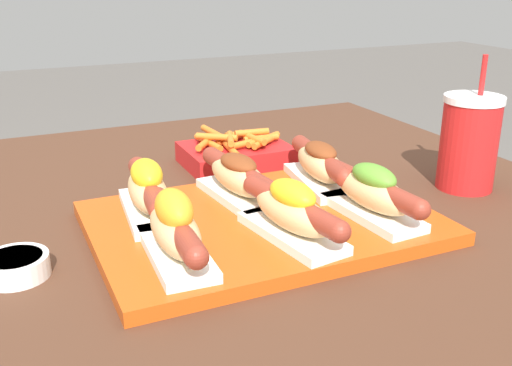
{
  "coord_description": "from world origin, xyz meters",
  "views": [
    {
      "loc": [
        -0.27,
        -0.7,
        1.05
      ],
      "look_at": [
        0.04,
        -0.03,
        0.77
      ],
      "focal_mm": 42.0,
      "sensor_mm": 36.0,
      "label": 1
    }
  ],
  "objects_px": {
    "fries_basket": "(236,153)",
    "hot_dog_5": "(320,164)",
    "serving_tray": "(262,223)",
    "sauce_bowl": "(15,265)",
    "hot_dog_4": "(238,177)",
    "drink_cup": "(469,142)",
    "hot_dog_2": "(373,192)",
    "hot_dog_3": "(148,190)",
    "hot_dog_1": "(292,211)",
    "hot_dog_0": "(175,228)"
  },
  "relations": [
    {
      "from": "sauce_bowl",
      "to": "serving_tray",
      "type": "bearing_deg",
      "value": 0.34
    },
    {
      "from": "hot_dog_2",
      "to": "hot_dog_1",
      "type": "bearing_deg",
      "value": -173.66
    },
    {
      "from": "serving_tray",
      "to": "hot_dog_0",
      "type": "xyz_separation_m",
      "value": [
        -0.14,
        -0.06,
        0.04
      ]
    },
    {
      "from": "hot_dog_4",
      "to": "drink_cup",
      "type": "height_order",
      "value": "drink_cup"
    },
    {
      "from": "hot_dog_3",
      "to": "drink_cup",
      "type": "relative_size",
      "value": 0.96
    },
    {
      "from": "hot_dog_0",
      "to": "fries_basket",
      "type": "xyz_separation_m",
      "value": [
        0.21,
        0.33,
        -0.03
      ]
    },
    {
      "from": "hot_dog_3",
      "to": "hot_dog_5",
      "type": "xyz_separation_m",
      "value": [
        0.26,
        0.01,
        -0.0
      ]
    },
    {
      "from": "hot_dog_0",
      "to": "sauce_bowl",
      "type": "relative_size",
      "value": 2.67
    },
    {
      "from": "hot_dog_0",
      "to": "hot_dog_5",
      "type": "distance_m",
      "value": 0.3
    },
    {
      "from": "hot_dog_3",
      "to": "sauce_bowl",
      "type": "xyz_separation_m",
      "value": [
        -0.17,
        -0.07,
        -0.04
      ]
    },
    {
      "from": "hot_dog_0",
      "to": "hot_dog_1",
      "type": "bearing_deg",
      "value": -3.27
    },
    {
      "from": "drink_cup",
      "to": "hot_dog_4",
      "type": "bearing_deg",
      "value": 170.68
    },
    {
      "from": "hot_dog_0",
      "to": "drink_cup",
      "type": "height_order",
      "value": "drink_cup"
    },
    {
      "from": "hot_dog_1",
      "to": "fries_basket",
      "type": "bearing_deg",
      "value": 78.78
    },
    {
      "from": "hot_dog_2",
      "to": "hot_dog_5",
      "type": "distance_m",
      "value": 0.13
    },
    {
      "from": "hot_dog_2",
      "to": "sauce_bowl",
      "type": "xyz_separation_m",
      "value": [
        -0.44,
        0.06,
        -0.04
      ]
    },
    {
      "from": "serving_tray",
      "to": "sauce_bowl",
      "type": "xyz_separation_m",
      "value": [
        -0.31,
        -0.0,
        0.0
      ]
    },
    {
      "from": "hot_dog_0",
      "to": "serving_tray",
      "type": "bearing_deg",
      "value": 25.14
    },
    {
      "from": "serving_tray",
      "to": "hot_dog_4",
      "type": "height_order",
      "value": "hot_dog_4"
    },
    {
      "from": "hot_dog_0",
      "to": "hot_dog_4",
      "type": "bearing_deg",
      "value": 45.07
    },
    {
      "from": "serving_tray",
      "to": "hot_dog_4",
      "type": "bearing_deg",
      "value": 93.92
    },
    {
      "from": "hot_dog_4",
      "to": "hot_dog_5",
      "type": "bearing_deg",
      "value": 1.3
    },
    {
      "from": "hot_dog_4",
      "to": "drink_cup",
      "type": "bearing_deg",
      "value": -9.32
    },
    {
      "from": "hot_dog_5",
      "to": "hot_dog_0",
      "type": "bearing_deg",
      "value": -152.83
    },
    {
      "from": "hot_dog_1",
      "to": "hot_dog_4",
      "type": "bearing_deg",
      "value": 94.01
    },
    {
      "from": "drink_cup",
      "to": "fries_basket",
      "type": "height_order",
      "value": "drink_cup"
    },
    {
      "from": "hot_dog_4",
      "to": "hot_dog_0",
      "type": "bearing_deg",
      "value": -134.93
    },
    {
      "from": "hot_dog_1",
      "to": "hot_dog_4",
      "type": "relative_size",
      "value": 0.99
    },
    {
      "from": "serving_tray",
      "to": "drink_cup",
      "type": "height_order",
      "value": "drink_cup"
    },
    {
      "from": "hot_dog_2",
      "to": "fries_basket",
      "type": "bearing_deg",
      "value": 100.33
    },
    {
      "from": "hot_dog_0",
      "to": "drink_cup",
      "type": "bearing_deg",
      "value": 8.65
    },
    {
      "from": "sauce_bowl",
      "to": "hot_dog_2",
      "type": "bearing_deg",
      "value": -7.46
    },
    {
      "from": "hot_dog_1",
      "to": "hot_dog_5",
      "type": "distance_m",
      "value": 0.19
    },
    {
      "from": "drink_cup",
      "to": "serving_tray",
      "type": "bearing_deg",
      "value": -178.37
    },
    {
      "from": "hot_dog_5",
      "to": "drink_cup",
      "type": "distance_m",
      "value": 0.23
    },
    {
      "from": "hot_dog_0",
      "to": "hot_dog_2",
      "type": "distance_m",
      "value": 0.27
    },
    {
      "from": "serving_tray",
      "to": "hot_dog_1",
      "type": "xyz_separation_m",
      "value": [
        0.01,
        -0.07,
        0.04
      ]
    },
    {
      "from": "serving_tray",
      "to": "hot_dog_3",
      "type": "distance_m",
      "value": 0.16
    },
    {
      "from": "fries_basket",
      "to": "hot_dog_5",
      "type": "bearing_deg",
      "value": -73.66
    },
    {
      "from": "hot_dog_5",
      "to": "drink_cup",
      "type": "relative_size",
      "value": 0.96
    },
    {
      "from": "hot_dog_1",
      "to": "hot_dog_3",
      "type": "bearing_deg",
      "value": 134.97
    },
    {
      "from": "drink_cup",
      "to": "hot_dog_2",
      "type": "bearing_deg",
      "value": -162.78
    },
    {
      "from": "hot_dog_2",
      "to": "drink_cup",
      "type": "distance_m",
      "value": 0.23
    },
    {
      "from": "hot_dog_0",
      "to": "sauce_bowl",
      "type": "distance_m",
      "value": 0.18
    },
    {
      "from": "hot_dog_3",
      "to": "drink_cup",
      "type": "distance_m",
      "value": 0.49
    },
    {
      "from": "hot_dog_2",
      "to": "hot_dog_3",
      "type": "distance_m",
      "value": 0.29
    },
    {
      "from": "hot_dog_2",
      "to": "fries_basket",
      "type": "height_order",
      "value": "hot_dog_2"
    },
    {
      "from": "serving_tray",
      "to": "hot_dog_0",
      "type": "bearing_deg",
      "value": -154.86
    },
    {
      "from": "hot_dog_2",
      "to": "serving_tray",
      "type": "bearing_deg",
      "value": 155.72
    },
    {
      "from": "hot_dog_5",
      "to": "fries_basket",
      "type": "relative_size",
      "value": 1.11
    }
  ]
}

